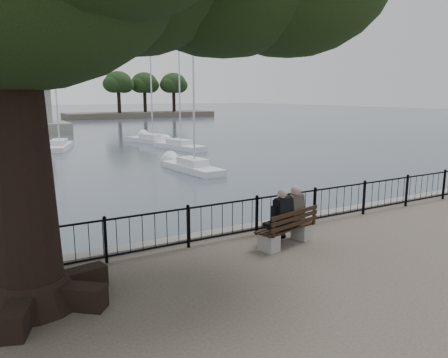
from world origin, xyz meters
TOP-DOWN VIEW (x-y plane):
  - harbor at (0.00, 3.00)m, footprint 260.00×260.00m
  - railing at (0.00, 2.50)m, footprint 22.06×0.06m
  - bench at (1.19, 1.44)m, footprint 1.83×0.91m
  - person_left at (0.90, 1.48)m, footprint 0.52×0.78m
  - person_right at (1.39, 1.59)m, footprint 0.52×0.78m
  - lion_monument at (2.00, 49.93)m, footprint 6.13×6.13m
  - sailboat_b at (-2.47, 22.73)m, footprint 2.67×4.98m
  - sailboat_c at (6.23, 17.18)m, footprint 1.92×5.37m
  - sailboat_d at (10.16, 27.91)m, footprint 2.76×6.06m
  - sailboat_f at (1.11, 33.00)m, footprint 3.37×5.89m
  - sailboat_g at (9.87, 33.79)m, footprint 3.34×6.39m
  - far_shore at (25.54, 79.46)m, footprint 30.00×8.60m

SIDE VIEW (x-z plane):
  - sailboat_c at x=6.23m, z-range -5.84..4.46m
  - sailboat_d at x=10.16m, z-range -6.14..4.76m
  - sailboat_b at x=-2.47m, z-range -5.69..4.32m
  - sailboat_f at x=1.11m, z-range -6.30..4.95m
  - sailboat_g at x=9.87m, z-range -6.92..5.61m
  - harbor at x=0.00m, z-range -1.10..0.10m
  - bench at x=1.19m, z-range -0.14..0.78m
  - railing at x=0.00m, z-range 0.06..1.06m
  - person_left at x=0.90m, z-range -0.06..1.41m
  - person_right at x=1.39m, z-range -0.06..1.41m
  - lion_monument at x=2.00m, z-range -3.24..5.78m
  - far_shore at x=25.54m, z-range -1.59..7.59m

